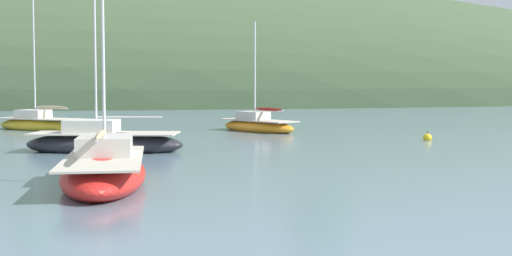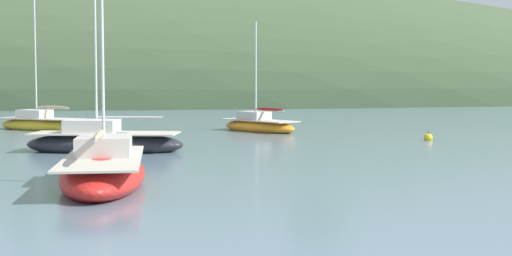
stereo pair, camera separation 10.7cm
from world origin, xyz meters
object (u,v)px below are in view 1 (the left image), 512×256
object	(u,v)px
sailboat_navy_dinghy	(104,171)
mooring_buoy_channel	(427,138)
sailboat_cream_ketch	(258,125)
sailboat_yellow_far	(39,124)
sailboat_grey_yawl	(103,142)

from	to	relation	value
sailboat_navy_dinghy	mooring_buoy_channel	bearing A→B (deg)	38.70
sailboat_navy_dinghy	sailboat_cream_ketch	world-z (taller)	sailboat_navy_dinghy
sailboat_cream_ketch	mooring_buoy_channel	distance (m)	10.42
sailboat_yellow_far	mooring_buoy_channel	size ratio (longest dim) A/B	15.93
sailboat_grey_yawl	sailboat_navy_dinghy	xyz separation A→B (m)	(0.32, -9.75, 0.02)
sailboat_yellow_far	mooring_buoy_channel	bearing A→B (deg)	-28.34
sailboat_grey_yawl	sailboat_navy_dinghy	bearing A→B (deg)	-88.11
sailboat_cream_ketch	sailboat_grey_yawl	bearing A→B (deg)	-130.22
sailboat_grey_yawl	sailboat_cream_ketch	size ratio (longest dim) A/B	1.52
sailboat_yellow_far	sailboat_navy_dinghy	bearing A→B (deg)	-79.02
sailboat_yellow_far	sailboat_cream_ketch	world-z (taller)	sailboat_yellow_far
sailboat_grey_yawl	sailboat_cream_ketch	world-z (taller)	sailboat_grey_yawl
sailboat_yellow_far	sailboat_cream_ketch	distance (m)	13.25
mooring_buoy_channel	sailboat_cream_ketch	bearing A→B (deg)	134.81
sailboat_grey_yawl	sailboat_navy_dinghy	world-z (taller)	sailboat_navy_dinghy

